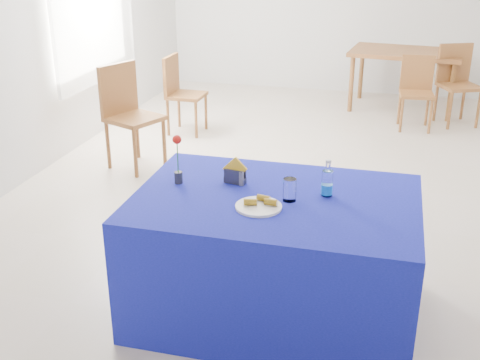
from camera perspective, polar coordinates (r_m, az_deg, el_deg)
name	(u,v)px	position (r m, az deg, el deg)	size (l,w,h in m)	color
floor	(304,181)	(5.62, 6.08, -0.06)	(7.00, 7.00, 0.00)	beige
plate	(259,207)	(3.26, 1.77, -2.54)	(0.25, 0.25, 0.01)	white
drinking_glass	(290,190)	(3.33, 4.73, -0.92)	(0.08, 0.08, 0.13)	white
salt_shaker	(240,176)	(3.57, -0.04, 0.41)	(0.03, 0.03, 0.09)	slate
pepper_shaker	(241,179)	(3.53, 0.13, 0.13)	(0.03, 0.03, 0.09)	slate
blue_table	(274,256)	(3.57, 3.27, -7.21)	(1.60, 1.10, 0.76)	navy
water_bottle	(327,184)	(3.42, 8.25, -0.37)	(0.07, 0.07, 0.21)	white
napkin_holder	(235,175)	(3.56, -0.48, 0.46)	(0.15, 0.08, 0.16)	#343439
rose_vase	(178,160)	(3.54, -5.93, 1.93)	(0.05, 0.05, 0.30)	#252529
oak_table	(406,57)	(8.01, 15.45, 11.20)	(1.44, 1.01, 0.76)	brown
chair_bg_left	(417,87)	(7.30, 16.40, 8.47)	(0.40, 0.40, 0.83)	#9A5A2C
chair_bg_right	(457,78)	(7.63, 19.86, 9.05)	(0.55, 0.55, 0.93)	#9A5A2C
chair_win_a	(127,109)	(5.88, -10.63, 6.66)	(0.59, 0.59, 1.00)	#9A5A2C
chair_win_b	(180,89)	(6.87, -5.74, 8.61)	(0.40, 0.40, 0.87)	#9A5A2C
banana_pieces	(262,201)	(3.27, 2.07, -1.98)	(0.19, 0.12, 0.04)	gold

